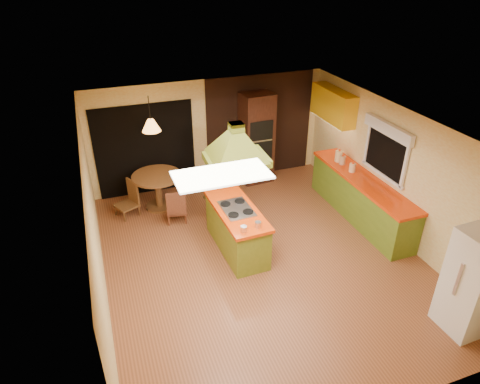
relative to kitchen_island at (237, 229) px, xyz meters
name	(u,v)px	position (x,y,z in m)	size (l,w,h in m)	color
ground	(262,258)	(0.33, -0.44, -0.44)	(6.50, 6.50, 0.00)	#975331
room_walls	(264,199)	(0.33, -0.44, 0.81)	(5.50, 6.50, 6.50)	#FAECB3
ceiling_plane	(266,130)	(0.33, -0.44, 2.06)	(6.50, 6.50, 0.00)	silver
brick_panel	(260,127)	(1.58, 2.79, 0.81)	(2.64, 0.03, 2.50)	#381E14
nook_opening	(145,150)	(-1.17, 2.79, 0.61)	(2.20, 0.03, 2.10)	black
right_counter	(361,198)	(2.78, 0.16, 0.02)	(0.62, 3.05, 0.92)	olive
upper_cabinets	(333,105)	(2.90, 1.76, 1.51)	(0.34, 1.40, 0.70)	yellow
window_right	(387,141)	(3.02, -0.04, 1.33)	(0.12, 1.35, 1.06)	black
fluor_panel	(222,175)	(-0.77, -1.64, 2.04)	(1.20, 0.60, 0.03)	white
kitchen_island	(237,229)	(0.00, 0.00, 0.00)	(0.76, 1.76, 0.89)	olive
range_hood	(236,137)	(0.00, 0.00, 1.81)	(1.06, 0.79, 0.79)	#5F6719
man	(214,182)	(-0.05, 1.22, 0.37)	(0.60, 0.39, 1.63)	#4D502A
refrigerator	(475,282)	(2.55, -2.95, 0.39)	(0.68, 0.64, 1.66)	white
wall_oven	(256,138)	(1.38, 2.50, 0.64)	(0.75, 0.64, 2.16)	#3F1F14
dining_table	(157,185)	(-1.10, 2.00, 0.11)	(1.05, 1.05, 0.79)	brown
chair_left	(126,199)	(-1.80, 1.90, -0.06)	(0.42, 0.42, 0.76)	brown
chair_near	(176,204)	(-0.85, 1.35, -0.07)	(0.41, 0.41, 0.75)	brown
pendant_lamp	(151,125)	(-1.10, 2.00, 1.46)	(0.38, 0.38, 0.24)	#FF9E3F
canister_large	(339,156)	(2.73, 1.05, 0.60)	(0.16, 0.16, 0.24)	#FBF3CA
canister_medium	(342,160)	(2.73, 0.89, 0.57)	(0.13, 0.13, 0.18)	beige
canister_small	(352,168)	(2.73, 0.51, 0.57)	(0.13, 0.13, 0.18)	#FFF1CD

